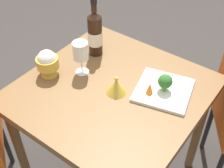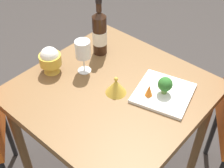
# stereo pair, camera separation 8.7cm
# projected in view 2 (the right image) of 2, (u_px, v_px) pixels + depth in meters

# --- Properties ---
(dining_table) EXTENTS (0.84, 0.84, 0.74)m
(dining_table) POSITION_uv_depth(u_px,v_px,m) (112.00, 102.00, 1.52)
(dining_table) COLOR brown
(dining_table) RESTS_ON ground_plane
(wine_bottle) EXTENTS (0.08, 0.08, 0.32)m
(wine_bottle) POSITION_uv_depth(u_px,v_px,m) (100.00, 33.00, 1.60)
(wine_bottle) COLOR black
(wine_bottle) RESTS_ON dining_table
(wine_glass) EXTENTS (0.08, 0.08, 0.18)m
(wine_glass) POSITION_uv_depth(u_px,v_px,m) (83.00, 50.00, 1.47)
(wine_glass) COLOR white
(wine_glass) RESTS_ON dining_table
(rice_bowl) EXTENTS (0.11, 0.11, 0.14)m
(rice_bowl) POSITION_uv_depth(u_px,v_px,m) (50.00, 59.00, 1.51)
(rice_bowl) COLOR gold
(rice_bowl) RESTS_ON dining_table
(rice_bowl_lid) EXTENTS (0.10, 0.10, 0.09)m
(rice_bowl_lid) POSITION_uv_depth(u_px,v_px,m) (116.00, 86.00, 1.42)
(rice_bowl_lid) COLOR gold
(rice_bowl_lid) RESTS_ON dining_table
(serving_plate) EXTENTS (0.30, 0.30, 0.02)m
(serving_plate) POSITION_uv_depth(u_px,v_px,m) (163.00, 93.00, 1.43)
(serving_plate) COLOR white
(serving_plate) RESTS_ON dining_table
(broccoli_floret) EXTENTS (0.07, 0.07, 0.09)m
(broccoli_floret) POSITION_uv_depth(u_px,v_px,m) (165.00, 85.00, 1.38)
(broccoli_floret) COLOR #729E4C
(broccoli_floret) RESTS_ON serving_plate
(carrot_garnish_left) EXTENTS (0.04, 0.04, 0.06)m
(carrot_garnish_left) POSITION_uv_depth(u_px,v_px,m) (149.00, 90.00, 1.38)
(carrot_garnish_left) COLOR orange
(carrot_garnish_left) RESTS_ON serving_plate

